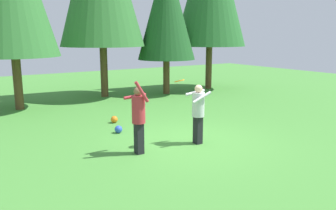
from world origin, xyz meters
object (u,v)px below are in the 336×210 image
object	(u,v)px
tree_right	(166,7)
frisbee	(179,81)
person_thrower	(139,114)
ball_orange	(114,119)
ball_blue	(118,129)
person_catcher	(198,109)

from	to	relation	value
tree_right	frisbee	bearing A→B (deg)	-120.29
person_thrower	frisbee	size ratio (longest dim) A/B	5.30
frisbee	ball_orange	distance (m)	3.71
person_thrower	frisbee	bearing A→B (deg)	0.00
person_thrower	ball_orange	bearing A→B (deg)	79.23
person_thrower	ball_orange	size ratio (longest dim) A/B	7.87
person_thrower	tree_right	distance (m)	9.77
ball_blue	tree_right	world-z (taller)	tree_right
person_thrower	frisbee	xyz separation A→B (m)	(1.20, -0.05, 0.76)
frisbee	tree_right	distance (m)	8.94
person_catcher	tree_right	size ratio (longest dim) A/B	0.24
person_catcher	ball_orange	bearing A→B (deg)	-63.41
person_catcher	frisbee	bearing A→B (deg)	0.00
person_catcher	frisbee	distance (m)	1.00
ball_blue	person_catcher	bearing A→B (deg)	-56.56
ball_orange	tree_right	distance (m)	7.57
ball_blue	tree_right	distance (m)	8.55
person_thrower	person_catcher	distance (m)	1.78
person_thrower	person_catcher	world-z (taller)	person_thrower
ball_orange	frisbee	bearing A→B (deg)	-82.33
ball_orange	person_catcher	bearing A→B (deg)	-73.36
person_thrower	ball_orange	xyz separation A→B (m)	(0.76, 3.24, -0.91)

